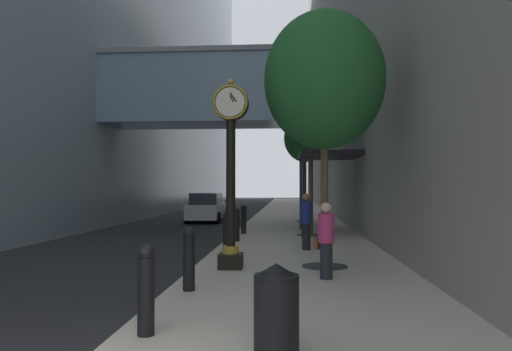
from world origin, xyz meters
name	(u,v)px	position (x,y,z in m)	size (l,w,h in m)	color
ground_plane	(254,218)	(0.00, 27.00, 0.00)	(110.00, 110.00, 0.00)	#262628
sidewalk_right	(293,214)	(2.56, 30.00, 0.07)	(5.11, 80.00, 0.14)	beige
building_block_right	(392,14)	(9.61, 30.00, 14.27)	(9.00, 80.00, 28.54)	gray
street_clock	(231,164)	(0.92, 7.18, 2.59)	(0.84, 0.55, 4.47)	black
bollard_nearest	(146,288)	(0.44, 2.17, 0.75)	(0.23, 0.23, 1.18)	black
bollard_second	(189,257)	(0.44, 4.79, 0.75)	(0.23, 0.23, 1.18)	black
bollard_fourth	(227,231)	(0.44, 10.03, 0.75)	(0.23, 0.23, 1.18)	black
bollard_fifth	(236,224)	(0.44, 12.65, 0.75)	(0.23, 0.23, 1.18)	black
bollard_sixth	(244,219)	(0.44, 15.27, 0.75)	(0.23, 0.23, 1.18)	black
street_tree_near	(324,81)	(3.14, 7.58, 4.62)	(2.91, 2.91, 6.17)	#333335
street_tree_mid_near	(311,99)	(3.14, 14.84, 5.53)	(2.66, 2.66, 6.94)	#333335
street_tree_mid_far	(305,139)	(3.14, 22.10, 4.68)	(2.28, 2.28, 5.88)	#333335
trash_bin	(276,308)	(2.15, 1.55, 0.68)	(0.53, 0.53, 1.05)	black
pedestrian_walking	(326,239)	(3.06, 6.09, 0.97)	(0.51, 0.51, 1.59)	#23232D
pedestrian_by_clock	(306,220)	(2.80, 10.57, 1.05)	(0.34, 0.34, 1.71)	#23232D
storefront_awning	(328,157)	(3.87, 15.66, 3.28)	(2.40, 3.60, 3.30)	black
car_white_near	(207,208)	(-2.51, 23.47, 0.81)	(2.01, 4.50, 1.68)	silver
car_grey_mid	(207,204)	(-3.74, 30.53, 0.77)	(2.09, 4.63, 1.56)	slate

